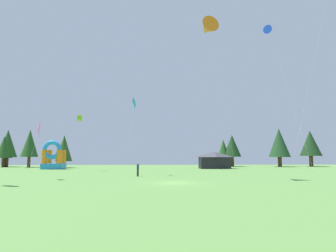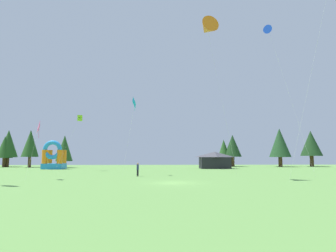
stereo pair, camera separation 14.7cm
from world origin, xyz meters
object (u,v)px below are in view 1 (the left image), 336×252
kite_pink_diamond (40,128)px  inflatable_yellow_castle (53,159)px  kite_cyan_diamond (135,103)px  kite_orange_delta (207,28)px  kite_blue_delta (269,30)px  festival_tent (214,160)px  person_near_camera (138,168)px  kite_lime_box (80,118)px

kite_pink_diamond → inflatable_yellow_castle: size_ratio=1.13×
kite_cyan_diamond → kite_orange_delta: size_ratio=0.55×
kite_pink_diamond → kite_blue_delta: bearing=9.5°
inflatable_yellow_castle → kite_orange_delta: bearing=-43.3°
festival_tent → kite_cyan_diamond: bearing=-127.9°
festival_tent → person_near_camera: bearing=-123.2°
kite_blue_delta → festival_tent: bearing=99.5°
kite_orange_delta → person_near_camera: kite_orange_delta is taller
kite_cyan_diamond → person_near_camera: bearing=-77.9°
kite_pink_diamond → kite_orange_delta: (20.77, 0.35, 13.24)m
kite_orange_delta → kite_blue_delta: size_ratio=0.93×
kite_lime_box → inflatable_yellow_castle: 12.26m
kite_cyan_diamond → inflatable_yellow_castle: kite_cyan_diamond is taller
kite_cyan_diamond → person_near_camera: kite_cyan_diamond is taller
inflatable_yellow_castle → person_near_camera: bearing=-49.8°
kite_orange_delta → inflatable_yellow_castle: bearing=136.7°
kite_pink_diamond → kite_blue_delta: (30.96, 5.17, 15.32)m
kite_blue_delta → person_near_camera: kite_blue_delta is taller
person_near_camera → kite_lime_box: bearing=163.6°
kite_lime_box → kite_cyan_diamond: 17.63m
kite_lime_box → person_near_camera: 22.21m
inflatable_yellow_castle → kite_pink_diamond: bearing=-74.5°
kite_pink_diamond → kite_orange_delta: bearing=1.0°
kite_blue_delta → kite_cyan_diamond: bearing=173.9°
person_near_camera → festival_tent: (15.48, 23.63, 0.75)m
kite_lime_box → kite_pink_diamond: bearing=-88.4°
kite_cyan_diamond → festival_tent: kite_cyan_diamond is taller
kite_cyan_diamond → person_near_camera: (0.63, -2.95, -9.57)m
kite_orange_delta → inflatable_yellow_castle: (-28.24, 26.62, -17.20)m
kite_blue_delta → festival_tent: (-3.80, 22.80, -19.64)m
kite_cyan_diamond → kite_blue_delta: bearing=-6.1°
kite_lime_box → kite_pink_diamond: 20.93m
kite_pink_diamond → person_near_camera: kite_pink_diamond is taller
person_near_camera → kite_blue_delta: bearing=38.9°
inflatable_yellow_castle → festival_tent: inflatable_yellow_castle is taller
kite_lime_box → kite_pink_diamond: (0.58, -20.55, -3.90)m
kite_lime_box → kite_pink_diamond: kite_lime_box is taller
inflatable_yellow_castle → kite_lime_box: bearing=-43.0°
kite_cyan_diamond → kite_orange_delta: 14.81m
kite_lime_box → kite_blue_delta: bearing=-26.0°
kite_pink_diamond → festival_tent: (27.15, 27.97, -4.32)m
kite_cyan_diamond → kite_blue_delta: size_ratio=0.51×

